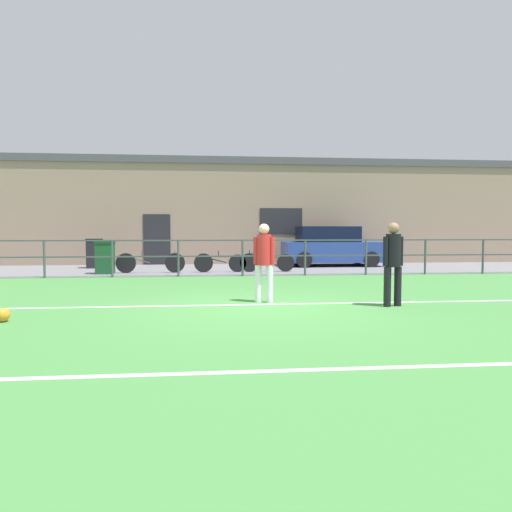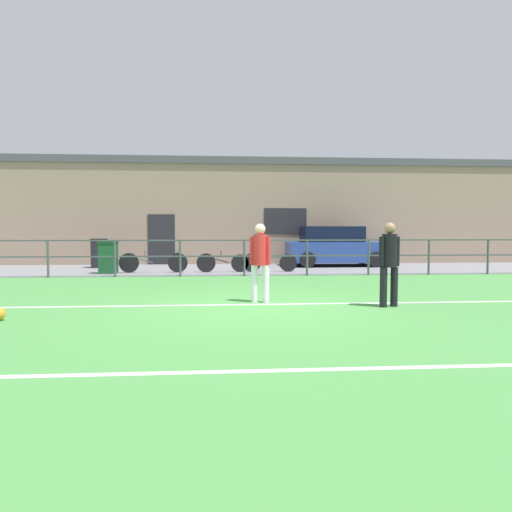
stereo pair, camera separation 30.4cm
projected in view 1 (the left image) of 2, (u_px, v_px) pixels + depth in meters
name	position (u px, v px, depth m)	size (l,w,h in m)	color
ground	(266.00, 308.00, 8.81)	(60.00, 44.00, 0.04)	#478C42
field_line_touchline	(264.00, 304.00, 9.13)	(36.00, 0.11, 0.00)	white
field_line_hash	(313.00, 370.00, 4.86)	(36.00, 0.11, 0.00)	white
pavement_strip	(238.00, 269.00, 17.25)	(48.00, 5.00, 0.02)	slate
perimeter_fence	(243.00, 252.00, 14.72)	(36.07, 0.07, 1.15)	#474C51
clubhouse_facade	(232.00, 212.00, 20.80)	(28.00, 2.56, 4.51)	gray
player_goalkeeper	(393.00, 259.00, 8.87)	(0.43, 0.28, 1.59)	black
player_striker	(264.00, 258.00, 9.36)	(0.41, 0.28, 1.57)	white
soccer_ball_match	(2.00, 315.00, 7.39)	(0.22, 0.22, 0.22)	orange
parked_car_red	(331.00, 247.00, 18.78)	(3.88, 1.95, 1.57)	#28428E
bicycle_parked_0	(150.00, 263.00, 15.63)	(2.28, 0.04, 0.76)	black
bicycle_parked_1	(261.00, 263.00, 16.01)	(2.26, 0.04, 0.71)	black
bicycle_parked_2	(226.00, 262.00, 15.89)	(2.20, 0.04, 0.74)	black
trash_bin_0	(94.00, 253.00, 17.60)	(0.55, 0.47, 1.10)	black
trash_bin_1	(105.00, 257.00, 15.28)	(0.59, 0.50, 1.07)	#194C28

